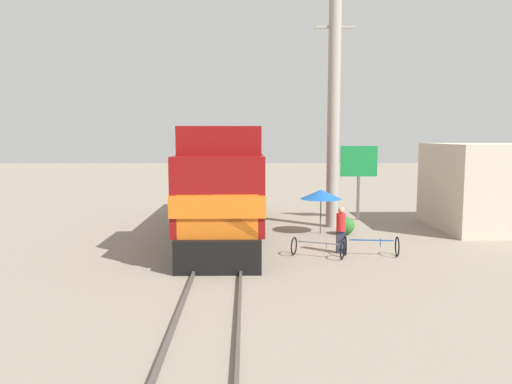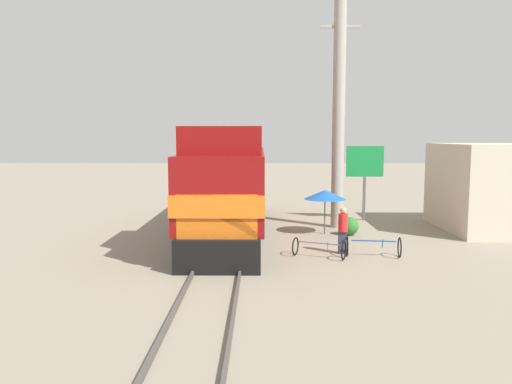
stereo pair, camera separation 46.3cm
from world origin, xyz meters
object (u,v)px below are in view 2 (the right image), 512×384
object	(u,v)px
person_bystander	(343,229)
bicycle_spare	(319,248)
utility_pole	(339,115)
vendor_umbrella	(325,195)
billboard_sign	(365,166)
locomotive	(230,189)
bicycle	(373,246)

from	to	relation	value
person_bystander	bicycle_spare	size ratio (longest dim) A/B	0.89
utility_pole	person_bystander	bearing A→B (deg)	-96.34
vendor_umbrella	bicycle_spare	xyz separation A→B (m)	(-0.74, -4.31, -1.39)
billboard_sign	bicycle_spare	size ratio (longest dim) A/B	1.96
utility_pole	billboard_sign	xyz separation A→B (m)	(1.67, 1.97, -2.47)
vendor_umbrella	bicycle_spare	bearing A→B (deg)	-99.73
locomotive	utility_pole	bearing A→B (deg)	16.43
vendor_umbrella	utility_pole	bearing A→B (deg)	64.68
billboard_sign	bicycle_spare	distance (m)	8.88
utility_pole	vendor_umbrella	xyz separation A→B (m)	(-0.78, -1.64, -3.50)
bicycle	bicycle_spare	bearing A→B (deg)	101.73
billboard_sign	bicycle_spare	world-z (taller)	billboard_sign
utility_pole	person_bystander	distance (m)	6.88
vendor_umbrella	bicycle_spare	world-z (taller)	vendor_umbrella
billboard_sign	locomotive	bearing A→B (deg)	-152.52
locomotive	person_bystander	size ratio (longest dim) A/B	8.54
billboard_sign	person_bystander	bearing A→B (deg)	-107.18
billboard_sign	bicycle	world-z (taller)	billboard_sign
utility_pole	billboard_sign	size ratio (longest dim) A/B	2.76
vendor_umbrella	billboard_sign	bearing A→B (deg)	55.95
billboard_sign	bicycle	xyz separation A→B (m)	(-1.25, -7.76, -2.39)
billboard_sign	vendor_umbrella	bearing A→B (deg)	-124.05
billboard_sign	utility_pole	bearing A→B (deg)	-130.17
person_bystander	bicycle	world-z (taller)	person_bystander
person_bystander	bicycle_spare	world-z (taller)	person_bystander
person_bystander	bicycle	bearing A→B (deg)	-24.05
locomotive	bicycle	world-z (taller)	locomotive
bicycle	locomotive	bearing A→B (deg)	57.67
vendor_umbrella	bicycle	xyz separation A→B (m)	(1.19, -4.15, -1.36)
utility_pole	bicycle_spare	size ratio (longest dim) A/B	5.43
locomotive	vendor_umbrella	world-z (taller)	locomotive
utility_pole	bicycle	world-z (taller)	utility_pole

